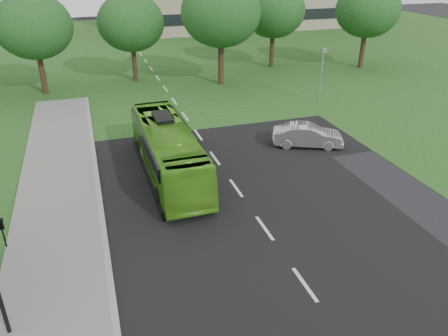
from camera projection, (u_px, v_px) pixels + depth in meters
name	position (u px, v px, depth m)	size (l,w,h in m)	color
ground	(283.00, 254.00, 18.46)	(160.00, 160.00, 0.00)	black
street_surfaces	(168.00, 99.00, 37.73)	(120.00, 120.00, 0.15)	black
tree_park_a	(34.00, 27.00, 36.71)	(6.44, 6.44, 8.55)	black
tree_park_b	(131.00, 23.00, 40.71)	(6.21, 6.21, 8.15)	black
tree_park_c	(221.00, 13.00, 39.24)	(7.25, 7.25, 9.63)	black
tree_park_d	(274.00, 11.00, 45.75)	(6.59, 6.59, 8.71)	black
tree_park_e	(368.00, 10.00, 45.36)	(6.66, 6.66, 8.87)	black
bus	(168.00, 150.00, 24.44)	(2.51, 10.71, 2.98)	#53AE21
sedan	(308.00, 135.00, 28.38)	(1.57, 4.49, 1.48)	silver
camera_pole	(322.00, 68.00, 35.94)	(0.45, 0.42, 4.46)	gray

